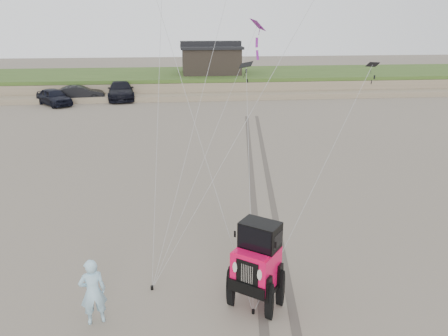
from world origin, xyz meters
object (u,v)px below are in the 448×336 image
Objects in this scene: truck_a at (54,97)px; truck_b at (80,94)px; cabin at (211,59)px; jeep at (256,275)px; truck_c at (121,90)px; man at (93,292)px.

truck_b is at bearing 1.11° from truck_a.
cabin is 1.25× the size of jeep.
truck_c is 33.06m from man.
jeep is at bearing -92.78° from cabin.
cabin reaches higher than truck_b.
cabin is 16.68m from truck_a.
truck_c is at bearing 139.33° from jeep.
man is (8.59, -30.40, 0.15)m from truck_a.
man reaches higher than truck_c.
jeep is at bearing -84.39° from truck_c.
truck_c is 3.28× the size of man.
jeep is at bearing -170.41° from truck_b.
truck_c is at bearing -150.03° from cabin.
truck_c is at bearing -100.73° from man.
man is at bearing -91.50° from truck_c.
truck_c is at bearing -84.59° from truck_b.
cabin is 1.46× the size of truck_a.
truck_a is 0.85× the size of jeep.
truck_a is at bearing -90.23° from man.
truck_b is at bearing -172.12° from truck_c.
truck_a is at bearing -152.09° from cabin.
truck_a is 6.10m from truck_c.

